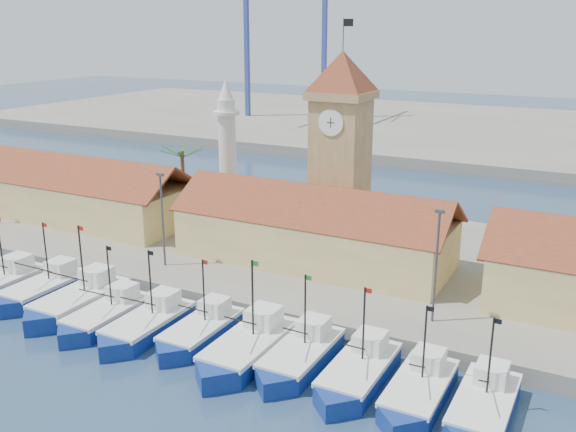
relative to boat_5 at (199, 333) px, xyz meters
The scene contains 20 objects.
ground 3.72m from the boat_5, 59.86° to the right, with size 400.00×400.00×0.00m, color navy.
quay 20.92m from the boat_5, 84.97° to the left, with size 140.00×32.00×1.50m, color gray.
terminal 106.85m from the boat_5, 89.02° to the left, with size 240.00×80.00×2.00m, color gray.
boat_1 17.23m from the boat_5, behind, with size 3.52×9.64×7.30m.
boat_2 12.42m from the boat_5, behind, with size 3.81×10.44×7.90m.
boat_3 8.53m from the boat_5, behind, with size 3.38×9.25×7.00m.
boat_4 4.47m from the boat_5, 165.47° to the right, with size 3.51×9.61×7.27m.
boat_5 is the anchor object (origin of this frame).
boat_6 4.84m from the boat_5, ahead, with size 3.83×10.49×7.94m.
boat_7 8.66m from the boat_5, ahead, with size 3.49×9.55×7.22m.
boat_8 13.20m from the boat_5, ahead, with size 3.50×9.58×7.25m.
boat_9 17.52m from the boat_5, ahead, with size 3.36×9.21×6.97m.
boat_10 21.63m from the boat_5, ahead, with size 3.38×9.26×7.00m.
hall_left 34.70m from the boat_5, 150.83° to the left, with size 31.20×10.13×7.61m.
hall_center 17.25m from the boat_5, 83.78° to the left, with size 27.04×10.13×7.61m.
clock_tower 25.52m from the boat_5, 85.40° to the left, with size 5.80×5.80×22.70m.
minaret 29.52m from the boat_5, 117.92° to the left, with size 3.00×3.00×16.30m.
palm_tree 29.70m from the boat_5, 128.50° to the left, with size 5.60×5.03×8.39m.
lamp_posts 10.81m from the boat_5, 75.20° to the left, with size 80.70×0.25×9.03m.
crane_blue_near 112.37m from the boat_5, 110.01° to the left, with size 1.00×32.40×38.85m.
Camera 1 is at (25.18, -33.43, 23.69)m, focal length 40.00 mm.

